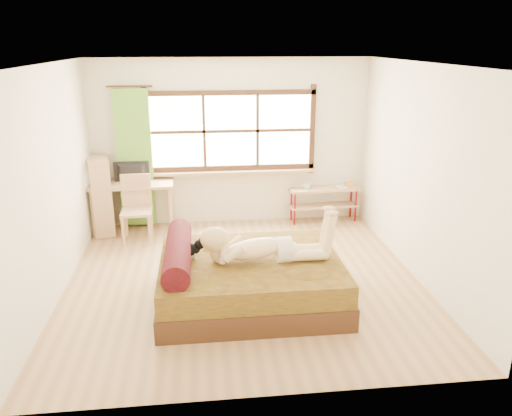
{
  "coord_description": "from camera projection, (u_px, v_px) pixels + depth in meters",
  "views": [
    {
      "loc": [
        -0.48,
        -5.82,
        2.96
      ],
      "look_at": [
        0.18,
        0.2,
        0.91
      ],
      "focal_mm": 35.0,
      "sensor_mm": 36.0,
      "label": 1
    }
  ],
  "objects": [
    {
      "name": "wall_front",
      "position": [
        267.0,
        255.0,
        3.92
      ],
      "size": [
        4.5,
        0.0,
        4.5
      ],
      "primitive_type": "plane",
      "rotation": [
        -1.57,
        0.0,
        0.0
      ],
      "color": "silver",
      "rests_on": "floor"
    },
    {
      "name": "wall_right",
      "position": [
        421.0,
        174.0,
        6.28
      ],
      "size": [
        0.0,
        4.5,
        4.5
      ],
      "primitive_type": "plane",
      "rotation": [
        1.57,
        0.0,
        -1.57
      ],
      "color": "silver",
      "rests_on": "floor"
    },
    {
      "name": "wall_back",
      "position": [
        231.0,
        143.0,
        8.16
      ],
      "size": [
        4.5,
        0.0,
        4.5
      ],
      "primitive_type": "plane",
      "rotation": [
        1.57,
        0.0,
        0.0
      ],
      "color": "silver",
      "rests_on": "floor"
    },
    {
      "name": "kitten",
      "position": [
        188.0,
        248.0,
        5.79
      ],
      "size": [
        0.32,
        0.13,
        0.26
      ],
      "primitive_type": null,
      "rotation": [
        0.0,
        0.0,
        0.0
      ],
      "color": "black",
      "rests_on": "bed"
    },
    {
      "name": "cup",
      "position": [
        307.0,
        186.0,
        8.35
      ],
      "size": [
        0.14,
        0.14,
        0.1
      ],
      "primitive_type": "imported",
      "rotation": [
        0.0,
        0.0,
        0.06
      ],
      "color": "gray",
      "rests_on": "pipe_shelf"
    },
    {
      "name": "pipe_shelf",
      "position": [
        324.0,
        197.0,
        8.45
      ],
      "size": [
        1.18,
        0.36,
        0.66
      ],
      "rotation": [
        0.0,
        0.0,
        0.06
      ],
      "color": "tan",
      "rests_on": "floor"
    },
    {
      "name": "bed",
      "position": [
        246.0,
        278.0,
        5.88
      ],
      "size": [
        2.13,
        1.71,
        0.81
      ],
      "rotation": [
        0.0,
        0.0,
        0.0
      ],
      "color": "#33210F",
      "rests_on": "floor"
    },
    {
      "name": "desk",
      "position": [
        132.0,
        189.0,
        7.92
      ],
      "size": [
        1.31,
        0.63,
        0.81
      ],
      "rotation": [
        0.0,
        0.0,
        0.03
      ],
      "color": "tan",
      "rests_on": "floor"
    },
    {
      "name": "book",
      "position": [
        336.0,
        187.0,
        8.42
      ],
      "size": [
        0.19,
        0.25,
        0.02
      ],
      "primitive_type": "imported",
      "rotation": [
        0.0,
        0.0,
        0.06
      ],
      "color": "gray",
      "rests_on": "pipe_shelf"
    },
    {
      "name": "woman",
      "position": [
        264.0,
        234.0,
        5.68
      ],
      "size": [
        1.49,
        0.43,
        0.64
      ],
      "primitive_type": null,
      "rotation": [
        0.0,
        0.0,
        0.0
      ],
      "color": "beige",
      "rests_on": "bed"
    },
    {
      "name": "bookshelf",
      "position": [
        101.0,
        196.0,
        7.83
      ],
      "size": [
        0.42,
        0.59,
        1.22
      ],
      "rotation": [
        0.0,
        0.0,
        0.24
      ],
      "color": "tan",
      "rests_on": "floor"
    },
    {
      "name": "curtain",
      "position": [
        135.0,
        159.0,
        7.95
      ],
      "size": [
        0.55,
        0.1,
        2.2
      ],
      "primitive_type": "cube",
      "color": "#4B8323",
      "rests_on": "wall_back"
    },
    {
      "name": "window",
      "position": [
        231.0,
        134.0,
        8.08
      ],
      "size": [
        2.8,
        0.16,
        1.46
      ],
      "color": "#FFEDBF",
      "rests_on": "wall_back"
    },
    {
      "name": "floor",
      "position": [
        244.0,
        280.0,
        6.47
      ],
      "size": [
        4.5,
        4.5,
        0.0
      ],
      "primitive_type": "plane",
      "color": "#9E754C",
      "rests_on": "ground"
    },
    {
      "name": "chair",
      "position": [
        137.0,
        204.0,
        7.64
      ],
      "size": [
        0.46,
        0.46,
        1.01
      ],
      "rotation": [
        0.0,
        0.0,
        0.03
      ],
      "color": "tan",
      "rests_on": "floor"
    },
    {
      "name": "monitor",
      "position": [
        131.0,
        172.0,
        7.88
      ],
      "size": [
        0.56,
        0.09,
        0.32
      ],
      "primitive_type": "imported",
      "rotation": [
        0.0,
        0.0,
        3.17
      ],
      "color": "black",
      "rests_on": "desk"
    },
    {
      "name": "wall_left",
      "position": [
        51.0,
        185.0,
        5.81
      ],
      "size": [
        0.0,
        4.5,
        4.5
      ],
      "primitive_type": "plane",
      "rotation": [
        1.57,
        0.0,
        1.57
      ],
      "color": "silver",
      "rests_on": "floor"
    },
    {
      "name": "ceiling",
      "position": [
        242.0,
        64.0,
        5.61
      ],
      "size": [
        4.5,
        4.5,
        0.0
      ],
      "primitive_type": "plane",
      "rotation": [
        3.14,
        0.0,
        0.0
      ],
      "color": "white",
      "rests_on": "wall_back"
    }
  ]
}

